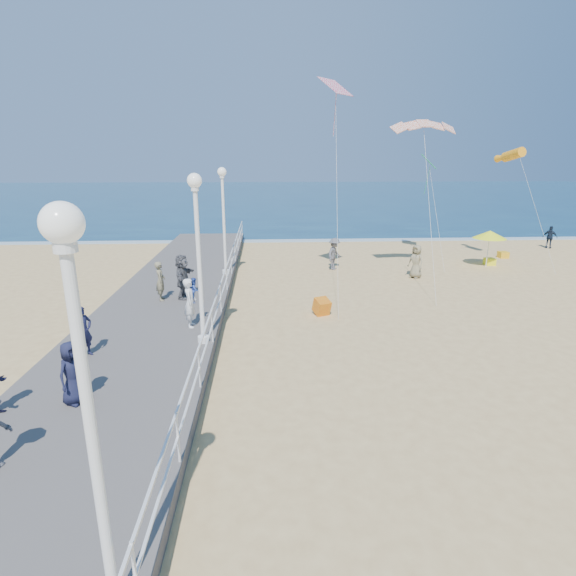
{
  "coord_description": "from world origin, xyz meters",
  "views": [
    {
      "loc": [
        -3.32,
        -13.62,
        6.12
      ],
      "look_at": [
        -2.5,
        2.0,
        1.6
      ],
      "focal_mm": 28.0,
      "sensor_mm": 36.0,
      "label": 1
    }
  ],
  "objects_px": {
    "spectator_6": "(161,281)",
    "lamp_post_near": "(85,388)",
    "box_kite": "(322,308)",
    "toddler_held": "(194,290)",
    "spectator_5": "(183,277)",
    "beach_walker_c": "(416,261)",
    "woman_holding_toddler": "(190,303)",
    "lamp_post_far": "(223,210)",
    "spectator_4": "(73,373)",
    "beach_walker_a": "(334,254)",
    "beach_umbrella": "(490,235)",
    "beach_chair_right": "(503,255)",
    "spectator_0": "(84,332)",
    "beach_walker_b": "(550,237)",
    "beach_chair_left": "(490,262)",
    "lamp_post_mid": "(198,243)"
  },
  "relations": [
    {
      "from": "beach_chair_right",
      "to": "spectator_4",
      "type": "bearing_deg",
      "value": -138.81
    },
    {
      "from": "lamp_post_near",
      "to": "woman_holding_toddler",
      "type": "height_order",
      "value": "lamp_post_near"
    },
    {
      "from": "spectator_0",
      "to": "beach_walker_c",
      "type": "bearing_deg",
      "value": -23.64
    },
    {
      "from": "spectator_5",
      "to": "spectator_6",
      "type": "distance_m",
      "value": 0.91
    },
    {
      "from": "toddler_held",
      "to": "spectator_5",
      "type": "relative_size",
      "value": 0.47
    },
    {
      "from": "woman_holding_toddler",
      "to": "beach_walker_b",
      "type": "relative_size",
      "value": 1.11
    },
    {
      "from": "lamp_post_near",
      "to": "spectator_0",
      "type": "bearing_deg",
      "value": 112.63
    },
    {
      "from": "spectator_5",
      "to": "beach_umbrella",
      "type": "distance_m",
      "value": 17.69
    },
    {
      "from": "spectator_0",
      "to": "beach_chair_right",
      "type": "xyz_separation_m",
      "value": [
        20.64,
        14.67,
        -0.99
      ]
    },
    {
      "from": "beach_walker_b",
      "to": "lamp_post_far",
      "type": "bearing_deg",
      "value": 63.38
    },
    {
      "from": "spectator_0",
      "to": "spectator_6",
      "type": "xyz_separation_m",
      "value": [
        1.06,
        5.52,
        0.04
      ]
    },
    {
      "from": "toddler_held",
      "to": "beach_walker_c",
      "type": "xyz_separation_m",
      "value": [
        10.46,
        7.56,
        -0.81
      ]
    },
    {
      "from": "lamp_post_far",
      "to": "beach_walker_b",
      "type": "distance_m",
      "value": 23.59
    },
    {
      "from": "lamp_post_far",
      "to": "beach_walker_c",
      "type": "xyz_separation_m",
      "value": [
        10.0,
        0.15,
        -2.77
      ]
    },
    {
      "from": "spectator_4",
      "to": "beach_umbrella",
      "type": "height_order",
      "value": "beach_umbrella"
    },
    {
      "from": "beach_walker_c",
      "to": "beach_chair_left",
      "type": "xyz_separation_m",
      "value": [
        5.44,
        2.74,
        -0.69
      ]
    },
    {
      "from": "woman_holding_toddler",
      "to": "spectator_5",
      "type": "height_order",
      "value": "spectator_5"
    },
    {
      "from": "woman_holding_toddler",
      "to": "toddler_held",
      "type": "xyz_separation_m",
      "value": [
        0.15,
        0.15,
        0.42
      ]
    },
    {
      "from": "spectator_6",
      "to": "lamp_post_near",
      "type": "bearing_deg",
      "value": 179.88
    },
    {
      "from": "beach_walker_b",
      "to": "beach_umbrella",
      "type": "height_order",
      "value": "beach_umbrella"
    },
    {
      "from": "spectator_0",
      "to": "beach_walker_a",
      "type": "distance_m",
      "value": 15.31
    },
    {
      "from": "beach_walker_b",
      "to": "toddler_held",
      "type": "bearing_deg",
      "value": 78.0
    },
    {
      "from": "lamp_post_far",
      "to": "spectator_4",
      "type": "relative_size",
      "value": 3.35
    },
    {
      "from": "spectator_4",
      "to": "box_kite",
      "type": "relative_size",
      "value": 2.64
    },
    {
      "from": "box_kite",
      "to": "beach_umbrella",
      "type": "relative_size",
      "value": 0.28
    },
    {
      "from": "lamp_post_mid",
      "to": "lamp_post_far",
      "type": "distance_m",
      "value": 9.0
    },
    {
      "from": "spectator_5",
      "to": "beach_walker_b",
      "type": "height_order",
      "value": "spectator_5"
    },
    {
      "from": "woman_holding_toddler",
      "to": "spectator_4",
      "type": "distance_m",
      "value": 5.44
    },
    {
      "from": "lamp_post_near",
      "to": "box_kite",
      "type": "height_order",
      "value": "lamp_post_near"
    },
    {
      "from": "box_kite",
      "to": "beach_chair_left",
      "type": "bearing_deg",
      "value": 14.79
    },
    {
      "from": "beach_walker_a",
      "to": "beach_walker_c",
      "type": "bearing_deg",
      "value": -82.47
    },
    {
      "from": "beach_chair_left",
      "to": "lamp_post_mid",
      "type": "bearing_deg",
      "value": -142.4
    },
    {
      "from": "lamp_post_mid",
      "to": "spectator_0",
      "type": "relative_size",
      "value": 3.38
    },
    {
      "from": "beach_walker_c",
      "to": "beach_chair_right",
      "type": "distance_m",
      "value": 8.63
    },
    {
      "from": "spectator_4",
      "to": "spectator_6",
      "type": "bearing_deg",
      "value": 25.81
    },
    {
      "from": "woman_holding_toddler",
      "to": "box_kite",
      "type": "xyz_separation_m",
      "value": [
        4.9,
        2.07,
        -0.98
      ]
    },
    {
      "from": "beach_walker_c",
      "to": "woman_holding_toddler",
      "type": "bearing_deg",
      "value": -89.31
    },
    {
      "from": "beach_chair_right",
      "to": "box_kite",
      "type": "bearing_deg",
      "value": -141.63
    },
    {
      "from": "spectator_6",
      "to": "box_kite",
      "type": "distance_m",
      "value": 6.78
    },
    {
      "from": "box_kite",
      "to": "spectator_4",
      "type": "bearing_deg",
      "value": -156.27
    },
    {
      "from": "spectator_4",
      "to": "spectator_5",
      "type": "height_order",
      "value": "spectator_5"
    },
    {
      "from": "spectator_4",
      "to": "box_kite",
      "type": "height_order",
      "value": "spectator_4"
    },
    {
      "from": "spectator_5",
      "to": "beach_walker_a",
      "type": "distance_m",
      "value": 9.79
    },
    {
      "from": "box_kite",
      "to": "spectator_5",
      "type": "bearing_deg",
      "value": 144.69
    },
    {
      "from": "lamp_post_near",
      "to": "spectator_4",
      "type": "relative_size",
      "value": 3.35
    },
    {
      "from": "lamp_post_mid",
      "to": "beach_walker_b",
      "type": "relative_size",
      "value": 3.37
    },
    {
      "from": "spectator_4",
      "to": "toddler_held",
      "type": "bearing_deg",
      "value": 5.3
    },
    {
      "from": "beach_walker_c",
      "to": "spectator_6",
      "type": "bearing_deg",
      "value": -105.18
    },
    {
      "from": "lamp_post_near",
      "to": "beach_walker_c",
      "type": "bearing_deg",
      "value": 61.14
    },
    {
      "from": "lamp_post_near",
      "to": "beach_umbrella",
      "type": "distance_m",
      "value": 25.36
    }
  ]
}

